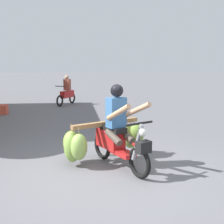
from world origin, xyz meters
The scene contains 4 objects.
ground_plane centered at (0.00, 0.00, 0.00)m, with size 120.00×120.00×0.00m, color slate.
motorbike_main_loaded centered at (0.11, 0.71, 0.54)m, with size 1.80×1.80×1.58m.
motorbike_distant_ahead_left centered at (-0.89, 8.96, 0.57)m, with size 0.92×1.44×1.40m.
produce_crate centered at (-3.42, 6.69, 0.18)m, with size 0.56×0.40×0.36m, color #CC4C38.
Camera 1 is at (-0.56, -4.60, 1.96)m, focal length 45.27 mm.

